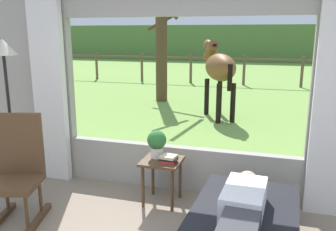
{
  "coord_description": "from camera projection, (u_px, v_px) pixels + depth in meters",
  "views": [
    {
      "loc": [
        1.07,
        -1.75,
        1.93
      ],
      "look_at": [
        0.0,
        1.8,
        1.05
      ],
      "focal_mm": 37.8,
      "sensor_mm": 36.0,
      "label": 1
    }
  ],
  "objects": [
    {
      "name": "curtain_panel_right",
      "position": [
        336.0,
        105.0,
        3.6
      ],
      "size": [
        0.44,
        0.1,
        2.4
      ],
      "primitive_type": "cube",
      "color": "silver",
      "rests_on": "ground_plane"
    },
    {
      "name": "outdoor_pasture_lawn",
      "position": [
        247.0,
        80.0,
        14.64
      ],
      "size": [
        36.0,
        21.68,
        0.02
      ],
      "primitive_type": "cube",
      "color": "#759E47",
      "rests_on": "ground_plane"
    },
    {
      "name": "horse",
      "position": [
        219.0,
        68.0,
        7.87
      ],
      "size": [
        1.18,
        1.75,
        1.73
      ],
      "rotation": [
        0.0,
        0.0,
        0.49
      ],
      "color": "brown",
      "rests_on": "outdoor_pasture_lawn"
    },
    {
      "name": "potted_plant",
      "position": [
        157.0,
        142.0,
        4.03
      ],
      "size": [
        0.22,
        0.22,
        0.32
      ],
      "color": "silver",
      "rests_on": "side_table"
    },
    {
      "name": "curtain_panel_left",
      "position": [
        50.0,
        90.0,
        4.55
      ],
      "size": [
        0.44,
        0.1,
        2.4
      ],
      "primitive_type": "cube",
      "color": "silver",
      "rests_on": "ground_plane"
    },
    {
      "name": "rocking_chair",
      "position": [
        18.0,
        170.0,
        3.63
      ],
      "size": [
        0.63,
        0.78,
        1.12
      ],
      "rotation": [
        0.0,
        0.0,
        0.28
      ],
      "color": "#4C331E",
      "rests_on": "ground_plane"
    },
    {
      "name": "pasture_tree",
      "position": [
        162.0,
        42.0,
        9.72
      ],
      "size": [
        1.38,
        1.4,
        3.6
      ],
      "color": "#4C3823",
      "rests_on": "outdoor_pasture_lawn"
    },
    {
      "name": "book_stack",
      "position": [
        169.0,
        159.0,
        3.91
      ],
      "size": [
        0.2,
        0.17,
        0.08
      ],
      "color": "#B22D28",
      "rests_on": "side_table"
    },
    {
      "name": "floor_lamp_left",
      "position": [
        5.0,
        71.0,
        4.02
      ],
      "size": [
        0.32,
        0.32,
        1.85
      ],
      "color": "black",
      "rests_on": "ground_plane"
    },
    {
      "name": "reclining_person",
      "position": [
        242.0,
        211.0,
        2.85
      ],
      "size": [
        0.37,
        1.44,
        0.22
      ],
      "rotation": [
        0.0,
        0.0,
        -0.05
      ],
      "color": "silver",
      "rests_on": "recliner_sofa"
    },
    {
      "name": "pasture_fence_line",
      "position": [
        244.0,
        65.0,
        12.9
      ],
      "size": [
        16.1,
        0.1,
        1.1
      ],
      "color": "brown",
      "rests_on": "outdoor_pasture_lawn"
    },
    {
      "name": "back_wall_with_window",
      "position": [
        179.0,
        91.0,
        4.19
      ],
      "size": [
        5.2,
        0.12,
        2.55
      ],
      "color": "#9E998E",
      "rests_on": "ground_plane"
    },
    {
      "name": "side_table",
      "position": [
        162.0,
        168.0,
        4.02
      ],
      "size": [
        0.44,
        0.44,
        0.52
      ],
      "color": "#4C331E",
      "rests_on": "ground_plane"
    },
    {
      "name": "distant_hill_ridge",
      "position": [
        260.0,
        43.0,
        23.53
      ],
      "size": [
        36.0,
        2.0,
        2.4
      ],
      "primitive_type": "cube",
      "color": "#50723B",
      "rests_on": "ground_plane"
    }
  ]
}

